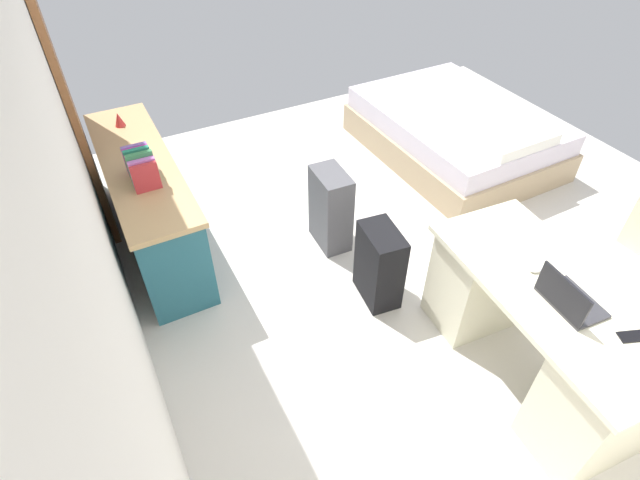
{
  "coord_description": "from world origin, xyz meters",
  "views": [
    {
      "loc": [
        -2.11,
        1.98,
        2.69
      ],
      "look_at": [
        -0.05,
        0.89,
        0.6
      ],
      "focal_mm": 27.72,
      "sensor_mm": 36.0,
      "label": 1
    }
  ],
  "objects_px": {
    "desk": "(536,331)",
    "laptop": "(568,299)",
    "figurine_small": "(119,119)",
    "credenza": "(149,203)",
    "suitcase_black": "(379,265)",
    "bed": "(455,132)",
    "office_chair": "(630,276)",
    "computer_mouse": "(537,268)",
    "cell_phone_near_laptop": "(633,336)",
    "suitcase_spare_grey": "(331,209)"
  },
  "relations": [
    {
      "from": "laptop",
      "to": "figurine_small",
      "type": "relative_size",
      "value": 2.97
    },
    {
      "from": "credenza",
      "to": "computer_mouse",
      "type": "relative_size",
      "value": 18.0
    },
    {
      "from": "suitcase_black",
      "to": "cell_phone_near_laptop",
      "type": "relative_size",
      "value": 4.34
    },
    {
      "from": "figurine_small",
      "to": "bed",
      "type": "bearing_deg",
      "value": -102.04
    },
    {
      "from": "suitcase_black",
      "to": "laptop",
      "type": "xyz_separation_m",
      "value": [
        -1.06,
        -0.41,
        0.5
      ]
    },
    {
      "from": "bed",
      "to": "desk",
      "type": "bearing_deg",
      "value": 150.6
    },
    {
      "from": "desk",
      "to": "bed",
      "type": "distance_m",
      "value": 2.55
    },
    {
      "from": "laptop",
      "to": "computer_mouse",
      "type": "bearing_deg",
      "value": -13.64
    },
    {
      "from": "suitcase_spare_grey",
      "to": "computer_mouse",
      "type": "xyz_separation_m",
      "value": [
        -1.47,
        -0.49,
        0.43
      ]
    },
    {
      "from": "desk",
      "to": "computer_mouse",
      "type": "relative_size",
      "value": 14.88
    },
    {
      "from": "credenza",
      "to": "laptop",
      "type": "height_order",
      "value": "laptop"
    },
    {
      "from": "suitcase_black",
      "to": "laptop",
      "type": "height_order",
      "value": "laptop"
    },
    {
      "from": "office_chair",
      "to": "computer_mouse",
      "type": "bearing_deg",
      "value": 81.35
    },
    {
      "from": "desk",
      "to": "computer_mouse",
      "type": "xyz_separation_m",
      "value": [
        0.15,
        -0.02,
        0.37
      ]
    },
    {
      "from": "laptop",
      "to": "suitcase_black",
      "type": "bearing_deg",
      "value": 21.08
    },
    {
      "from": "credenza",
      "to": "figurine_small",
      "type": "distance_m",
      "value": 0.72
    },
    {
      "from": "office_chair",
      "to": "laptop",
      "type": "height_order",
      "value": "laptop"
    },
    {
      "from": "computer_mouse",
      "to": "desk",
      "type": "bearing_deg",
      "value": 178.07
    },
    {
      "from": "suitcase_black",
      "to": "figurine_small",
      "type": "relative_size",
      "value": 5.37
    },
    {
      "from": "suitcase_spare_grey",
      "to": "figurine_small",
      "type": "distance_m",
      "value": 1.8
    },
    {
      "from": "bed",
      "to": "figurine_small",
      "type": "bearing_deg",
      "value": 77.96
    },
    {
      "from": "desk",
      "to": "office_chair",
      "type": "height_order",
      "value": "office_chair"
    },
    {
      "from": "bed",
      "to": "suitcase_spare_grey",
      "type": "height_order",
      "value": "suitcase_spare_grey"
    },
    {
      "from": "laptop",
      "to": "cell_phone_near_laptop",
      "type": "distance_m",
      "value": 0.32
    },
    {
      "from": "figurine_small",
      "to": "cell_phone_near_laptop",
      "type": "bearing_deg",
      "value": -151.13
    },
    {
      "from": "suitcase_black",
      "to": "figurine_small",
      "type": "xyz_separation_m",
      "value": [
        1.89,
        1.25,
        0.52
      ]
    },
    {
      "from": "cell_phone_near_laptop",
      "to": "figurine_small",
      "type": "relative_size",
      "value": 1.24
    },
    {
      "from": "figurine_small",
      "to": "office_chair",
      "type": "bearing_deg",
      "value": -138.04
    },
    {
      "from": "bed",
      "to": "suitcase_black",
      "type": "height_order",
      "value": "suitcase_black"
    },
    {
      "from": "laptop",
      "to": "cell_phone_near_laptop",
      "type": "relative_size",
      "value": 2.4
    },
    {
      "from": "suitcase_black",
      "to": "cell_phone_near_laptop",
      "type": "xyz_separation_m",
      "value": [
        -1.35,
        -0.54,
        0.46
      ]
    },
    {
      "from": "figurine_small",
      "to": "laptop",
      "type": "bearing_deg",
      "value": -150.67
    },
    {
      "from": "suitcase_black",
      "to": "office_chair",
      "type": "bearing_deg",
      "value": -118.61
    },
    {
      "from": "desk",
      "to": "office_chair",
      "type": "bearing_deg",
      "value": -87.94
    },
    {
      "from": "bed",
      "to": "cell_phone_near_laptop",
      "type": "xyz_separation_m",
      "value": [
        -2.61,
        1.16,
        0.51
      ]
    },
    {
      "from": "bed",
      "to": "cell_phone_near_laptop",
      "type": "distance_m",
      "value": 2.91
    },
    {
      "from": "laptop",
      "to": "computer_mouse",
      "type": "xyz_separation_m",
      "value": [
        0.26,
        -0.06,
        -0.03
      ]
    },
    {
      "from": "computer_mouse",
      "to": "laptop",
      "type": "bearing_deg",
      "value": 170.98
    },
    {
      "from": "figurine_small",
      "to": "credenza",
      "type": "bearing_deg",
      "value": -179.85
    },
    {
      "from": "office_chair",
      "to": "computer_mouse",
      "type": "height_order",
      "value": "office_chair"
    },
    {
      "from": "office_chair",
      "to": "bed",
      "type": "height_order",
      "value": "office_chair"
    },
    {
      "from": "desk",
      "to": "laptop",
      "type": "height_order",
      "value": "laptop"
    },
    {
      "from": "credenza",
      "to": "figurine_small",
      "type": "bearing_deg",
      "value": 0.15
    },
    {
      "from": "credenza",
      "to": "suitcase_black",
      "type": "height_order",
      "value": "credenza"
    },
    {
      "from": "desk",
      "to": "suitcase_black",
      "type": "height_order",
      "value": "desk"
    },
    {
      "from": "office_chair",
      "to": "suitcase_spare_grey",
      "type": "bearing_deg",
      "value": 39.25
    },
    {
      "from": "suitcase_spare_grey",
      "to": "cell_phone_near_laptop",
      "type": "distance_m",
      "value": 2.14
    },
    {
      "from": "credenza",
      "to": "suitcase_black",
      "type": "xyz_separation_m",
      "value": [
        -1.32,
        -1.25,
        -0.09
      ]
    },
    {
      "from": "office_chair",
      "to": "suitcase_black",
      "type": "height_order",
      "value": "office_chair"
    },
    {
      "from": "credenza",
      "to": "cell_phone_near_laptop",
      "type": "relative_size",
      "value": 13.24
    }
  ]
}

